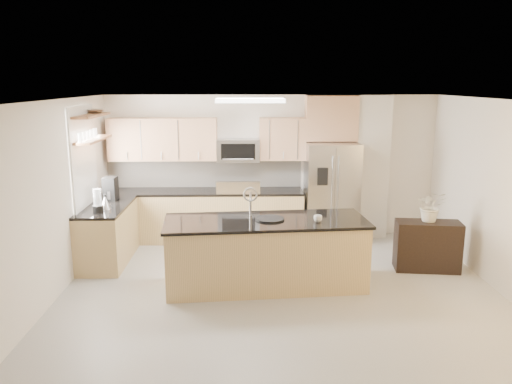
{
  "coord_description": "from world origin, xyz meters",
  "views": [
    {
      "loc": [
        -0.48,
        -5.82,
        2.83
      ],
      "look_at": [
        -0.32,
        1.3,
        1.25
      ],
      "focal_mm": 35.0,
      "sensor_mm": 36.0,
      "label": 1
    }
  ],
  "objects_px": {
    "credenza": "(427,246)",
    "cup": "(318,219)",
    "microwave": "(238,150)",
    "platter": "(270,219)",
    "refrigerator": "(331,192)",
    "coffee_maker": "(110,189)",
    "kettle": "(105,202)",
    "range": "(239,214)",
    "flower_vase": "(432,199)",
    "bowl": "(96,110)",
    "blender": "(98,202)",
    "island": "(266,253)"
  },
  "relations": [
    {
      "from": "credenza",
      "to": "cup",
      "type": "height_order",
      "value": "cup"
    },
    {
      "from": "microwave",
      "to": "platter",
      "type": "relative_size",
      "value": 1.92
    },
    {
      "from": "platter",
      "to": "microwave",
      "type": "bearing_deg",
      "value": 101.67
    },
    {
      "from": "refrigerator",
      "to": "coffee_maker",
      "type": "relative_size",
      "value": 4.66
    },
    {
      "from": "credenza",
      "to": "kettle",
      "type": "distance_m",
      "value": 4.97
    },
    {
      "from": "range",
      "to": "microwave",
      "type": "relative_size",
      "value": 1.5
    },
    {
      "from": "microwave",
      "to": "flower_vase",
      "type": "xyz_separation_m",
      "value": [
        2.92,
        -1.66,
        -0.51
      ]
    },
    {
      "from": "kettle",
      "to": "refrigerator",
      "type": "bearing_deg",
      "value": 18.56
    },
    {
      "from": "range",
      "to": "bowl",
      "type": "height_order",
      "value": "bowl"
    },
    {
      "from": "kettle",
      "to": "flower_vase",
      "type": "height_order",
      "value": "flower_vase"
    },
    {
      "from": "blender",
      "to": "refrigerator",
      "type": "bearing_deg",
      "value": 21.17
    },
    {
      "from": "range",
      "to": "bowl",
      "type": "distance_m",
      "value": 3.02
    },
    {
      "from": "microwave",
      "to": "blender",
      "type": "relative_size",
      "value": 2.12
    },
    {
      "from": "coffee_maker",
      "to": "credenza",
      "type": "bearing_deg",
      "value": -9.98
    },
    {
      "from": "range",
      "to": "bowl",
      "type": "xyz_separation_m",
      "value": [
        -2.25,
        -0.67,
        1.91
      ]
    },
    {
      "from": "cup",
      "to": "flower_vase",
      "type": "distance_m",
      "value": 1.94
    },
    {
      "from": "platter",
      "to": "blender",
      "type": "xyz_separation_m",
      "value": [
        -2.54,
        0.62,
        0.1
      ]
    },
    {
      "from": "flower_vase",
      "to": "kettle",
      "type": "bearing_deg",
      "value": 177.11
    },
    {
      "from": "blender",
      "to": "coffee_maker",
      "type": "bearing_deg",
      "value": 91.42
    },
    {
      "from": "blender",
      "to": "coffee_maker",
      "type": "relative_size",
      "value": 0.94
    },
    {
      "from": "refrigerator",
      "to": "coffee_maker",
      "type": "height_order",
      "value": "refrigerator"
    },
    {
      "from": "credenza",
      "to": "blender",
      "type": "relative_size",
      "value": 2.65
    },
    {
      "from": "microwave",
      "to": "platter",
      "type": "xyz_separation_m",
      "value": [
        0.46,
        -2.23,
        -0.65
      ]
    },
    {
      "from": "platter",
      "to": "kettle",
      "type": "distance_m",
      "value": 2.62
    },
    {
      "from": "microwave",
      "to": "credenza",
      "type": "bearing_deg",
      "value": -30.26
    },
    {
      "from": "cup",
      "to": "flower_vase",
      "type": "relative_size",
      "value": 0.16
    },
    {
      "from": "kettle",
      "to": "bowl",
      "type": "height_order",
      "value": "bowl"
    },
    {
      "from": "island",
      "to": "credenza",
      "type": "height_order",
      "value": "island"
    },
    {
      "from": "kettle",
      "to": "coffee_maker",
      "type": "xyz_separation_m",
      "value": [
        -0.07,
        0.6,
        0.08
      ]
    },
    {
      "from": "range",
      "to": "flower_vase",
      "type": "relative_size",
      "value": 1.61
    },
    {
      "from": "island",
      "to": "microwave",
      "type": "bearing_deg",
      "value": 95.53
    },
    {
      "from": "bowl",
      "to": "island",
      "type": "bearing_deg",
      "value": -28.55
    },
    {
      "from": "microwave",
      "to": "refrigerator",
      "type": "height_order",
      "value": "microwave"
    },
    {
      "from": "range",
      "to": "coffee_maker",
      "type": "height_order",
      "value": "coffee_maker"
    },
    {
      "from": "cup",
      "to": "kettle",
      "type": "bearing_deg",
      "value": 163.15
    },
    {
      "from": "cup",
      "to": "coffee_maker",
      "type": "distance_m",
      "value": 3.56
    },
    {
      "from": "cup",
      "to": "flower_vase",
      "type": "bearing_deg",
      "value": 21.13
    },
    {
      "from": "microwave",
      "to": "refrigerator",
      "type": "bearing_deg",
      "value": -5.86
    },
    {
      "from": "cup",
      "to": "platter",
      "type": "bearing_deg",
      "value": 169.19
    },
    {
      "from": "microwave",
      "to": "cup",
      "type": "bearing_deg",
      "value": -64.84
    },
    {
      "from": "range",
      "to": "blender",
      "type": "bearing_deg",
      "value": -144.27
    },
    {
      "from": "coffee_maker",
      "to": "range",
      "type": "bearing_deg",
      "value": 18.14
    },
    {
      "from": "credenza",
      "to": "kettle",
      "type": "relative_size",
      "value": 4.18
    },
    {
      "from": "refrigerator",
      "to": "microwave",
      "type": "bearing_deg",
      "value": 174.14
    },
    {
      "from": "range",
      "to": "platter",
      "type": "distance_m",
      "value": 2.22
    },
    {
      "from": "range",
      "to": "island",
      "type": "bearing_deg",
      "value": -79.14
    },
    {
      "from": "microwave",
      "to": "refrigerator",
      "type": "relative_size",
      "value": 0.43
    },
    {
      "from": "coffee_maker",
      "to": "bowl",
      "type": "xyz_separation_m",
      "value": [
        -0.16,
        0.02,
        1.28
      ]
    },
    {
      "from": "blender",
      "to": "cup",
      "type": "bearing_deg",
      "value": -13.08
    },
    {
      "from": "refrigerator",
      "to": "range",
      "type": "bearing_deg",
      "value": 178.4
    }
  ]
}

